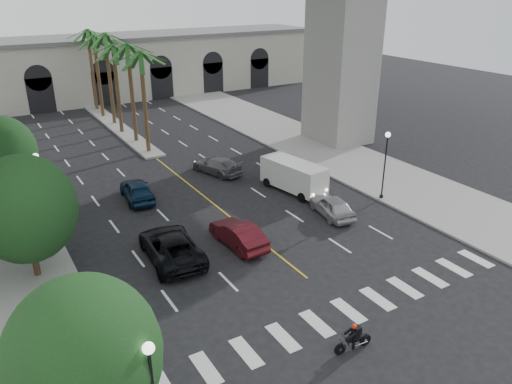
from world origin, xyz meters
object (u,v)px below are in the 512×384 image
at_px(car_c, 171,246).
at_px(motorcycle_rider, 354,338).
at_px(traffic_signal_far, 104,308).
at_px(cargo_van, 294,175).
at_px(car_e, 137,190).
at_px(car_b, 238,234).
at_px(car_d, 217,165).
at_px(traffic_signal_near, 134,365).
at_px(lamp_post_left_far, 41,184).
at_px(lamp_post_right, 385,160).
at_px(car_a, 332,206).
at_px(pedestrian_b, 87,309).
at_px(pedestrian_a, 83,296).

bearing_deg(car_c, motorcycle_rider, 113.60).
xyz_separation_m(traffic_signal_far, cargo_van, (17.90, 11.34, -1.17)).
bearing_deg(car_e, motorcycle_rider, 103.23).
xyz_separation_m(car_b, car_d, (4.68, 12.23, -0.06)).
bearing_deg(car_d, traffic_signal_near, 40.15).
distance_m(lamp_post_left_far, cargo_van, 18.38).
distance_m(lamp_post_right, car_a, 5.64).
distance_m(traffic_signal_near, pedestrian_b, 6.67).
distance_m(car_a, car_d, 12.24).
bearing_deg(motorcycle_rider, traffic_signal_near, 176.63).
relative_size(car_b, car_d, 0.95).
bearing_deg(lamp_post_right, pedestrian_a, -173.28).
bearing_deg(traffic_signal_near, traffic_signal_far, 90.00).
bearing_deg(cargo_van, car_b, -155.12).
bearing_deg(pedestrian_a, lamp_post_left_far, 82.46).
relative_size(traffic_signal_near, motorcycle_rider, 1.84).
bearing_deg(car_b, lamp_post_left_far, -44.18).
distance_m(traffic_signal_near, car_b, 13.98).
bearing_deg(car_e, lamp_post_right, 154.75).
xyz_separation_m(lamp_post_right, motorcycle_rider, (-13.11, -11.83, -2.58)).
xyz_separation_m(lamp_post_left_far, pedestrian_a, (-0.10, -10.70, -2.28)).
bearing_deg(car_a, pedestrian_b, 21.36).
height_order(lamp_post_left_far, traffic_signal_near, lamp_post_left_far).
bearing_deg(car_c, traffic_signal_near, 66.64).
distance_m(traffic_signal_far, car_c, 8.66).
height_order(traffic_signal_far, cargo_van, traffic_signal_far).
xyz_separation_m(motorcycle_rider, car_b, (0.21, 11.15, 0.15)).
height_order(motorcycle_rider, cargo_van, cargo_van).
bearing_deg(traffic_signal_near, car_a, 30.11).
relative_size(traffic_signal_far, car_d, 0.72).
bearing_deg(traffic_signal_near, cargo_van, 40.59).
bearing_deg(traffic_signal_near, car_c, 61.98).
bearing_deg(pedestrian_a, lamp_post_right, -0.28).
bearing_deg(lamp_post_right, car_e, 149.37).
xyz_separation_m(traffic_signal_far, car_c, (5.56, 6.44, -1.66)).
relative_size(car_b, pedestrian_a, 3.01).
height_order(lamp_post_right, car_a, lamp_post_right).
xyz_separation_m(car_b, car_e, (-3.14, 10.18, 0.03)).
distance_m(motorcycle_rider, cargo_van, 18.64).
bearing_deg(traffic_signal_far, lamp_post_right, 15.98).
bearing_deg(motorcycle_rider, car_b, 93.45).
xyz_separation_m(pedestrian_a, pedestrian_b, (-0.11, -1.31, 0.06)).
xyz_separation_m(traffic_signal_near, car_e, (6.66, 20.00, -1.69)).
relative_size(car_a, cargo_van, 0.74).
distance_m(traffic_signal_near, car_a, 20.46).
relative_size(cargo_van, pedestrian_a, 3.72).
height_order(lamp_post_left_far, pedestrian_a, lamp_post_left_far).
xyz_separation_m(traffic_signal_near, motorcycle_rider, (9.59, -1.33, -1.87)).
bearing_deg(pedestrian_b, cargo_van, 42.77).
xyz_separation_m(car_c, car_d, (8.92, 11.61, -0.12)).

